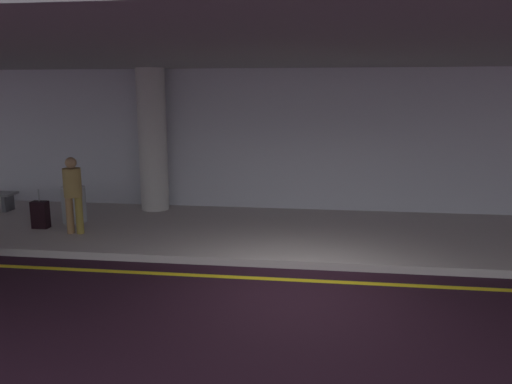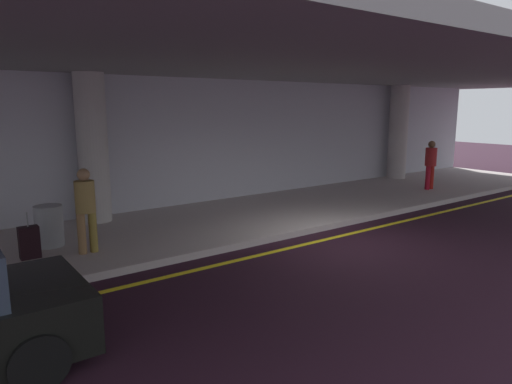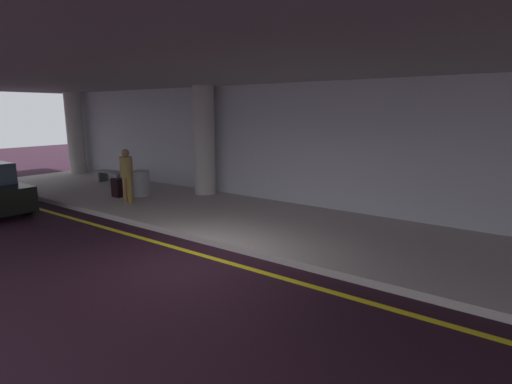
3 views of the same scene
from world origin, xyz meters
The scene contains 11 objects.
ground_plane centered at (0.00, 0.00, 0.00)m, with size 60.00×60.00×0.00m, color black.
sidewalk centered at (0.00, 3.10, 0.07)m, with size 26.00×4.20×0.15m, color #B1A6A3.
lane_stripe_yellow centered at (0.00, 0.45, 0.00)m, with size 26.00×0.14×0.01m, color yellow.
support_column_left_mid centered at (-4.00, 4.72, 1.97)m, with size 0.73×0.73×3.65m, color #AFAAA6.
support_column_center centered at (8.00, 4.72, 1.97)m, with size 0.73×0.73×3.65m, color #B3A9A8.
ceiling_overhang centered at (0.00, 2.60, 3.95)m, with size 28.00×13.20×0.30m, color gray.
terminal_back_wall centered at (0.00, 5.35, 1.90)m, with size 26.00×0.30×3.80m, color #B1B1BD.
traveler_with_luggage centered at (6.76, 2.39, 1.11)m, with size 0.38×0.38×1.68m.
person_waiting_for_ride centered at (-4.96, 2.22, 1.11)m, with size 0.38×0.38×1.68m.
suitcase_upright_primary centered at (-5.96, 2.54, 0.46)m, with size 0.36×0.22×0.90m.
trash_bin_steel centered at (-5.46, 3.15, 0.57)m, with size 0.56×0.56×0.85m, color gray.
Camera 2 is at (-7.47, -6.78, 3.00)m, focal length 32.37 mm.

